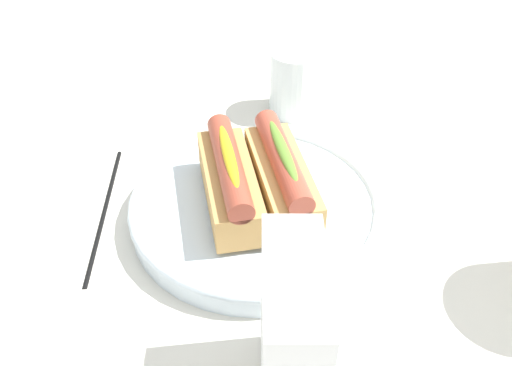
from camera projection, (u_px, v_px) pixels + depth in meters
The scene contains 7 objects.
ground_plane at pixel (265, 232), 0.61m from camera, with size 2.40×2.40×0.00m, color silver.
serving_bowl at pixel (256, 207), 0.61m from camera, with size 0.27×0.27×0.03m.
hotdog_front at pixel (230, 180), 0.58m from camera, with size 0.16×0.10×0.06m.
hotdog_back at pixel (282, 174), 0.59m from camera, with size 0.16×0.10×0.06m.
water_glass at pixel (295, 84), 0.77m from camera, with size 0.07×0.07×0.09m.
napkin_box at pixel (292, 339), 0.42m from camera, with size 0.11×0.04×0.15m, color white.
chopstick_near at pixel (104, 210), 0.63m from camera, with size 0.01×0.01×0.22m, color black.
Camera 1 is at (0.43, 0.06, 0.43)m, focal length 39.76 mm.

